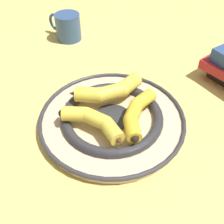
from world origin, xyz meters
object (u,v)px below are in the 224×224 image
coffee_mug (67,26)px  decorative_bowl (112,118)px  banana_b (95,121)px  banana_a (137,112)px  banana_c (108,91)px

coffee_mug → decorative_bowl: bearing=146.9°
banana_b → decorative_bowl: bearing=-98.2°
banana_a → coffee_mug: 0.50m
banana_b → banana_c: bearing=-73.6°
banana_a → banana_c: banana_c is taller
banana_a → banana_b: (0.10, 0.00, 0.00)m
banana_b → banana_a: bearing=-130.3°
banana_b → banana_c: banana_c is taller
banana_a → decorative_bowl: bearing=-84.4°
decorative_bowl → banana_c: banana_c is taller
banana_a → coffee_mug: (0.07, -0.49, -0.00)m
decorative_bowl → banana_a: 0.07m
banana_a → banana_b: 0.10m
banana_a → coffee_mug: coffee_mug is taller
coffee_mug → banana_b: bearing=140.8°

